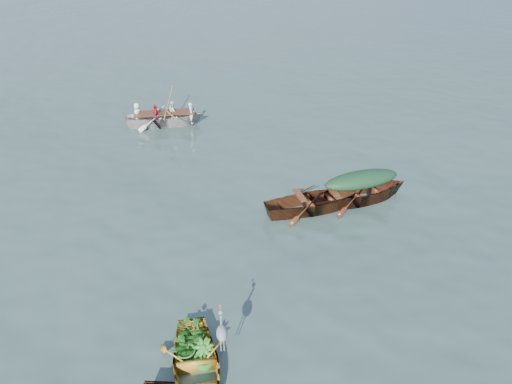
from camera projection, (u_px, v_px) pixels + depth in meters
ground at (293, 255)px, 13.29m from camera, size 140.00×140.00×0.00m
yellow_dinghy at (197, 377)px, 9.90m from camera, size 1.65×3.35×0.88m
green_tarp_boat at (359, 201)px, 15.65m from camera, size 4.69×2.37×1.06m
open_wooden_boat at (315, 210)px, 15.21m from camera, size 4.53×2.12×1.02m
rowed_boat at (166, 125)px, 20.89m from camera, size 4.52×1.55×1.07m
green_tarp_cover at (362, 179)px, 15.25m from camera, size 2.58×1.30×0.52m
thwart_benches at (316, 195)px, 14.94m from camera, size 2.29×1.20×0.04m
heron at (222, 339)px, 9.57m from camera, size 0.31×0.42×0.92m
dinghy_weeds at (193, 330)px, 9.99m from camera, size 0.77×0.95×0.60m
rowers at (164, 105)px, 20.42m from camera, size 3.17×1.35×0.76m
oars at (164, 113)px, 20.60m from camera, size 0.72×2.63×0.06m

